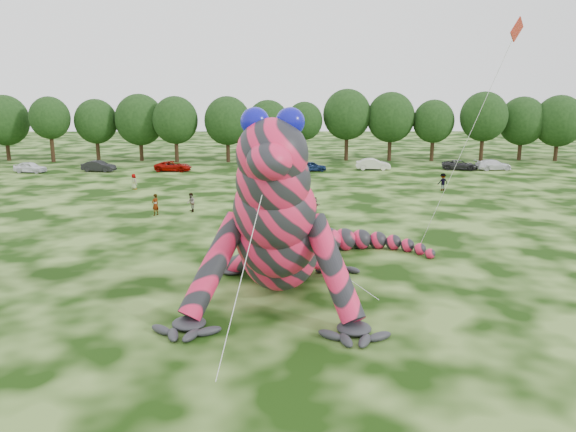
% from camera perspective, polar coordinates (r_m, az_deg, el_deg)
% --- Properties ---
extents(ground, '(240.00, 240.00, 0.00)m').
position_cam_1_polar(ground, '(27.25, 3.93, -9.48)').
color(ground, '#16330A').
rests_on(ground, ground).
extents(inflatable_gecko, '(17.67, 20.44, 9.59)m').
position_cam_1_polar(inflatable_gecko, '(29.35, -0.64, 1.94)').
color(inflatable_gecko, '#E51E4C').
rests_on(inflatable_gecko, ground).
extents(flying_kite, '(4.04, 5.27, 14.51)m').
position_cam_1_polar(flying_kite, '(32.89, 21.50, 15.61)').
color(flying_kite, red).
rests_on(flying_kite, ground).
extents(tree_2, '(7.04, 6.34, 9.64)m').
position_cam_1_polar(tree_2, '(93.54, -26.76, 7.99)').
color(tree_2, black).
rests_on(tree_2, ground).
extents(tree_3, '(5.81, 5.23, 9.44)m').
position_cam_1_polar(tree_3, '(89.02, -22.97, 8.10)').
color(tree_3, black).
rests_on(tree_3, ground).
extents(tree_4, '(6.22, 5.60, 9.06)m').
position_cam_1_polar(tree_4, '(88.48, -18.88, 8.27)').
color(tree_4, black).
rests_on(tree_4, ground).
extents(tree_5, '(7.16, 6.44, 9.80)m').
position_cam_1_polar(tree_5, '(86.37, -14.80, 8.68)').
color(tree_5, black).
rests_on(tree_5, ground).
extents(tree_6, '(6.52, 5.86, 9.49)m').
position_cam_1_polar(tree_6, '(83.48, -11.34, 8.62)').
color(tree_6, black).
rests_on(tree_6, ground).
extents(tree_7, '(6.68, 6.01, 9.48)m').
position_cam_1_polar(tree_7, '(82.54, -6.16, 8.74)').
color(tree_7, black).
rests_on(tree_7, ground).
extents(tree_8, '(6.14, 5.53, 8.94)m').
position_cam_1_polar(tree_8, '(82.38, -2.03, 8.62)').
color(tree_8, black).
rests_on(tree_8, ground).
extents(tree_9, '(5.27, 4.74, 8.68)m').
position_cam_1_polar(tree_9, '(82.78, 1.67, 8.55)').
color(tree_9, black).
rests_on(tree_9, ground).
extents(tree_10, '(7.09, 6.38, 10.50)m').
position_cam_1_polar(tree_10, '(84.42, 6.00, 9.18)').
color(tree_10, black).
rests_on(tree_10, ground).
extents(tree_11, '(7.01, 6.31, 10.07)m').
position_cam_1_polar(tree_11, '(85.01, 10.36, 8.93)').
color(tree_11, black).
rests_on(tree_11, ground).
extents(tree_12, '(5.99, 5.39, 8.97)m').
position_cam_1_polar(tree_12, '(85.98, 14.52, 8.40)').
color(tree_12, black).
rests_on(tree_12, ground).
extents(tree_13, '(6.83, 6.15, 10.13)m').
position_cam_1_polar(tree_13, '(87.47, 19.21, 8.55)').
color(tree_13, black).
rests_on(tree_13, ground).
extents(tree_14, '(6.82, 6.14, 9.40)m').
position_cam_1_polar(tree_14, '(91.27, 22.64, 8.20)').
color(tree_14, black).
rests_on(tree_14, ground).
extents(tree_15, '(7.17, 6.45, 9.63)m').
position_cam_1_polar(tree_15, '(92.47, 25.76, 8.04)').
color(tree_15, black).
rests_on(tree_15, ground).
extents(car_0, '(4.34, 2.41, 1.40)m').
position_cam_1_polar(car_0, '(78.76, -24.72, 4.52)').
color(car_0, white).
rests_on(car_0, ground).
extents(car_1, '(4.53, 2.36, 1.42)m').
position_cam_1_polar(car_1, '(76.46, -18.68, 4.81)').
color(car_1, black).
rests_on(car_1, ground).
extents(car_2, '(4.93, 2.63, 1.32)m').
position_cam_1_polar(car_2, '(74.38, -11.59, 4.98)').
color(car_2, '#920903').
rests_on(car_2, ground).
extents(car_3, '(4.75, 2.64, 1.30)m').
position_cam_1_polar(car_3, '(74.73, -2.63, 5.25)').
color(car_3, '#B0B7BB').
rests_on(car_3, ground).
extents(car_4, '(3.90, 1.95, 1.27)m').
position_cam_1_polar(car_4, '(73.01, 2.45, 5.07)').
color(car_4, '#112249').
rests_on(car_4, ground).
extents(car_5, '(4.62, 1.97, 1.48)m').
position_cam_1_polar(car_5, '(75.03, 8.64, 5.22)').
color(car_5, silver).
rests_on(car_5, ground).
extents(car_6, '(4.92, 2.95, 1.28)m').
position_cam_1_polar(car_6, '(77.64, 17.04, 4.98)').
color(car_6, '#242326').
rests_on(car_6, ground).
extents(car_7, '(5.02, 2.70, 1.38)m').
position_cam_1_polar(car_7, '(78.76, 20.13, 4.91)').
color(car_7, white).
rests_on(car_7, ground).
extents(spectator_5, '(1.07, 1.63, 1.69)m').
position_cam_1_polar(spectator_5, '(46.38, 2.70, 0.93)').
color(spectator_5, gray).
rests_on(spectator_5, ground).
extents(spectator_4, '(0.94, 0.93, 1.64)m').
position_cam_1_polar(spectator_4, '(61.67, -15.39, 3.40)').
color(spectator_4, gray).
rests_on(spectator_4, ground).
extents(spectator_1, '(0.86, 0.97, 1.66)m').
position_cam_1_polar(spectator_1, '(48.92, -9.83, 1.36)').
color(spectator_1, gray).
rests_on(spectator_1, ground).
extents(spectator_0, '(0.74, 0.80, 1.83)m').
position_cam_1_polar(spectator_0, '(48.19, -13.33, 1.13)').
color(spectator_0, gray).
rests_on(spectator_0, ground).
extents(spectator_2, '(1.29, 0.91, 1.81)m').
position_cam_1_polar(spectator_2, '(60.86, 15.45, 3.36)').
color(spectator_2, gray).
rests_on(spectator_2, ground).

